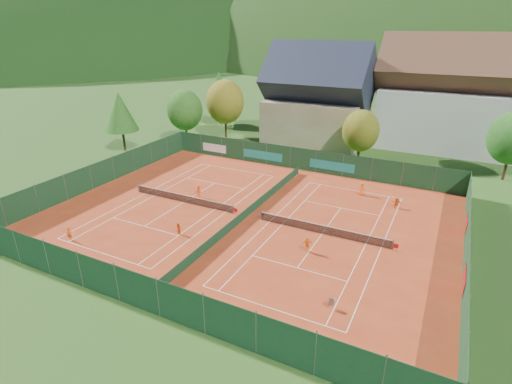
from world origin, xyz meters
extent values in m
plane|color=#264C17|center=(0.00, 0.00, -0.02)|extent=(600.00, 600.00, 0.00)
cube|color=#A33418|center=(0.00, 0.00, 0.01)|extent=(40.00, 32.00, 0.01)
cube|color=white|center=(-8.00, 11.88, 0.01)|extent=(10.97, 0.06, 0.00)
cube|color=white|center=(-8.00, -11.88, 0.01)|extent=(10.97, 0.06, 0.00)
cube|color=white|center=(-13.48, 0.00, 0.01)|extent=(0.06, 23.77, 0.00)
cube|color=white|center=(-2.51, 0.00, 0.01)|extent=(0.06, 23.77, 0.00)
cube|color=white|center=(-12.12, 0.00, 0.01)|extent=(0.06, 23.77, 0.00)
cube|color=white|center=(-3.88, 0.00, 0.01)|extent=(0.06, 23.77, 0.00)
cube|color=white|center=(-8.00, 6.40, 0.01)|extent=(8.23, 0.06, 0.00)
cube|color=white|center=(-8.00, -6.40, 0.01)|extent=(8.23, 0.06, 0.00)
cube|color=white|center=(-8.00, 0.00, 0.01)|extent=(0.06, 12.80, 0.00)
cube|color=white|center=(8.00, 11.88, 0.01)|extent=(10.97, 0.06, 0.00)
cube|color=white|center=(8.00, -11.88, 0.01)|extent=(10.97, 0.06, 0.00)
cube|color=white|center=(2.51, 0.00, 0.01)|extent=(0.06, 23.77, 0.00)
cube|color=white|center=(13.48, 0.00, 0.01)|extent=(0.06, 23.77, 0.00)
cube|color=white|center=(3.88, 0.00, 0.01)|extent=(0.06, 23.77, 0.00)
cube|color=white|center=(12.12, 0.00, 0.01)|extent=(0.06, 23.77, 0.00)
cube|color=white|center=(8.00, 6.40, 0.01)|extent=(8.23, 0.06, 0.00)
cube|color=white|center=(8.00, -6.40, 0.01)|extent=(8.23, 0.06, 0.00)
cube|color=white|center=(8.00, 0.00, 0.01)|extent=(0.06, 12.80, 0.00)
cylinder|color=#59595B|center=(-14.40, 0.00, 0.51)|extent=(0.10, 0.10, 1.02)
cylinder|color=#59595B|center=(-1.60, 0.00, 0.51)|extent=(0.10, 0.10, 1.02)
cube|color=black|center=(-8.00, 0.00, 0.46)|extent=(12.80, 0.02, 0.86)
cube|color=white|center=(-8.00, 0.00, 0.89)|extent=(12.80, 0.04, 0.06)
cube|color=red|center=(-1.35, 0.00, 0.45)|extent=(0.40, 0.04, 0.40)
cylinder|color=#59595B|center=(1.60, 0.00, 0.51)|extent=(0.10, 0.10, 1.02)
cylinder|color=#59595B|center=(14.40, 0.00, 0.51)|extent=(0.10, 0.10, 1.02)
cube|color=black|center=(8.00, 0.00, 0.46)|extent=(12.80, 0.02, 0.86)
cube|color=white|center=(8.00, 0.00, 0.89)|extent=(12.80, 0.04, 0.06)
cube|color=red|center=(14.65, 0.00, 0.45)|extent=(0.40, 0.04, 0.40)
cube|color=#153A21|center=(0.00, 0.00, 0.50)|extent=(0.03, 28.80, 1.00)
cube|color=#153C20|center=(0.00, 16.00, 1.50)|extent=(40.00, 0.04, 3.00)
cube|color=teal|center=(-6.00, 15.94, 1.20)|extent=(6.00, 0.03, 1.20)
cube|color=teal|center=(4.00, 15.94, 1.20)|extent=(6.00, 0.03, 1.20)
cube|color=silver|center=(-14.00, 15.94, 1.20)|extent=(4.00, 0.03, 1.20)
cube|color=#12331D|center=(0.00, -16.00, 1.50)|extent=(40.00, 0.04, 3.00)
cube|color=#163D20|center=(-20.00, 0.00, 1.50)|extent=(0.04, 32.00, 3.00)
cube|color=#153B1E|center=(20.00, 0.00, 1.50)|extent=(0.04, 32.00, 3.00)
cube|color=#B21414|center=(19.94, -4.00, 1.20)|extent=(0.03, 3.00, 1.20)
cube|color=#B21414|center=(19.94, 6.00, 1.20)|extent=(0.03, 3.00, 1.20)
cube|color=#C4B28A|center=(-3.00, 30.00, 3.50)|extent=(15.00, 12.00, 7.00)
cube|color=#1E2333|center=(-3.00, 30.00, 10.00)|extent=(16.20, 12.00, 12.00)
cube|color=silver|center=(16.00, 36.00, 4.50)|extent=(20.00, 11.00, 9.00)
cube|color=brown|center=(16.00, 36.00, 11.75)|extent=(21.60, 11.00, 11.00)
cylinder|color=#492A1A|center=(-22.00, 20.00, 1.40)|extent=(0.36, 0.36, 2.80)
ellipsoid|color=#285F1B|center=(-22.00, 20.00, 5.40)|extent=(5.72, 5.72, 6.58)
cylinder|color=#412A17|center=(-18.00, 26.00, 1.57)|extent=(0.36, 0.36, 3.15)
ellipsoid|color=olive|center=(-18.00, 26.00, 6.07)|extent=(6.44, 6.44, 7.40)
cylinder|color=#442818|center=(-24.00, 34.00, 1.75)|extent=(0.36, 0.36, 3.50)
cone|color=#1E5819|center=(-24.00, 34.00, 6.75)|extent=(5.60, 5.60, 6.50)
cylinder|color=#412A17|center=(6.00, 22.00, 1.22)|extent=(0.36, 0.36, 2.45)
ellipsoid|color=olive|center=(6.00, 22.00, 4.72)|extent=(5.01, 5.01, 5.76)
cylinder|color=#452718|center=(24.00, 24.00, 1.40)|extent=(0.36, 0.36, 2.80)
cylinder|color=#4E311C|center=(-28.00, 12.00, 1.57)|extent=(0.36, 0.36, 3.15)
cone|color=#245A19|center=(-28.00, 12.00, 6.07)|extent=(5.04, 5.04, 5.85)
ellipsoid|color=black|center=(10.00, 300.00, -42.35)|extent=(440.00, 440.00, 242.00)
ellipsoid|color=black|center=(-220.00, 160.00, -35.70)|extent=(340.00, 340.00, 204.00)
cylinder|color=slate|center=(11.75, -10.15, 0.40)|extent=(0.02, 0.02, 0.80)
cylinder|color=slate|center=(12.05, -10.15, 0.40)|extent=(0.02, 0.02, 0.80)
cylinder|color=slate|center=(11.75, -9.85, 0.40)|extent=(0.02, 0.02, 0.80)
cylinder|color=slate|center=(12.05, -9.85, 0.40)|extent=(0.02, 0.02, 0.80)
cube|color=slate|center=(11.90, -10.00, 0.55)|extent=(0.34, 0.34, 0.30)
ellipsoid|color=#CCD833|center=(11.90, -10.00, 0.58)|extent=(0.28, 0.28, 0.16)
sphere|color=#CCD833|center=(-7.33, -3.91, 0.03)|extent=(0.07, 0.07, 0.07)
sphere|color=#CCD833|center=(2.73, -12.99, 0.03)|extent=(0.07, 0.07, 0.07)
sphere|color=#CCD833|center=(3.83, 1.71, 0.03)|extent=(0.07, 0.07, 0.07)
sphere|color=#CCD833|center=(-5.40, 8.37, 0.03)|extent=(0.07, 0.07, 0.07)
sphere|color=#CCD833|center=(7.10, -5.16, 0.03)|extent=(0.07, 0.07, 0.07)
imported|color=#F15615|center=(-12.29, -11.48, 0.63)|extent=(0.55, 0.49, 1.27)
imported|color=#F55515|center=(-3.96, -6.23, 0.61)|extent=(0.71, 0.63, 1.22)
imported|color=#F95116|center=(-7.32, 2.03, 0.73)|extent=(0.98, 0.61, 1.46)
imported|color=orange|center=(7.80, -3.67, 0.72)|extent=(0.90, 0.72, 1.43)
imported|color=orange|center=(9.12, 10.95, 0.77)|extent=(0.78, 0.54, 1.53)
imported|color=#FF6216|center=(13.25, 9.08, 0.59)|extent=(1.15, 0.67, 1.18)
camera|label=1|loc=(17.34, -32.34, 18.26)|focal=28.00mm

